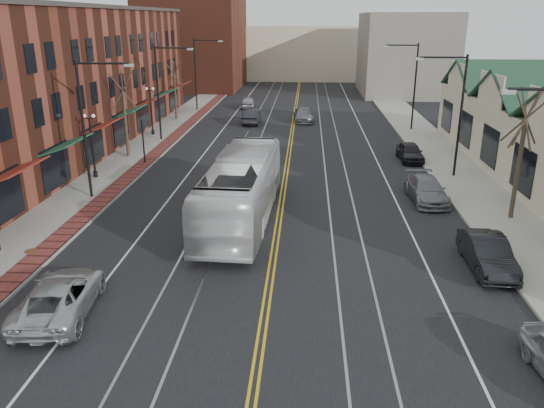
# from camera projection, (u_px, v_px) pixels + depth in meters

# --- Properties ---
(ground) EXTENTS (160.00, 160.00, 0.00)m
(ground) POSITION_uv_depth(u_px,v_px,m) (256.00, 373.00, 16.29)
(ground) COLOR black
(ground) RESTS_ON ground
(sidewalk_left) EXTENTS (4.00, 120.00, 0.15)m
(sidewalk_left) POSITION_uv_depth(u_px,v_px,m) (107.00, 178.00, 35.84)
(sidewalk_left) COLOR gray
(sidewalk_left) RESTS_ON ground
(sidewalk_right) EXTENTS (4.00, 120.00, 0.15)m
(sidewalk_right) POSITION_uv_depth(u_px,v_px,m) (469.00, 185.00, 34.34)
(sidewalk_right) COLOR gray
(sidewalk_right) RESTS_ON ground
(building_left) EXTENTS (10.00, 50.00, 11.00)m
(building_left) POSITION_uv_depth(u_px,v_px,m) (44.00, 84.00, 41.06)
(building_left) COLOR maroon
(building_left) RESTS_ON ground
(backdrop_left) EXTENTS (14.00, 18.00, 14.00)m
(backdrop_left) POSITION_uv_depth(u_px,v_px,m) (195.00, 41.00, 80.84)
(backdrop_left) COLOR maroon
(backdrop_left) RESTS_ON ground
(backdrop_mid) EXTENTS (22.00, 14.00, 9.00)m
(backdrop_mid) POSITION_uv_depth(u_px,v_px,m) (301.00, 52.00, 94.80)
(backdrop_mid) COLOR beige
(backdrop_mid) RESTS_ON ground
(backdrop_right) EXTENTS (12.00, 16.00, 11.00)m
(backdrop_right) POSITION_uv_depth(u_px,v_px,m) (405.00, 54.00, 74.71)
(backdrop_right) COLOR slate
(backdrop_right) RESTS_ON ground
(streetlight_l_1) EXTENTS (3.33, 0.25, 8.00)m
(streetlight_l_1) POSITION_uv_depth(u_px,v_px,m) (90.00, 116.00, 30.37)
(streetlight_l_1) COLOR black
(streetlight_l_1) RESTS_ON sidewalk_left
(streetlight_l_2) EXTENTS (3.33, 0.25, 8.00)m
(streetlight_l_2) POSITION_uv_depth(u_px,v_px,m) (163.00, 83.00, 45.43)
(streetlight_l_2) COLOR black
(streetlight_l_2) RESTS_ON sidewalk_left
(streetlight_l_3) EXTENTS (3.33, 0.25, 8.00)m
(streetlight_l_3) POSITION_uv_depth(u_px,v_px,m) (199.00, 67.00, 60.49)
(streetlight_l_3) COLOR black
(streetlight_l_3) RESTS_ON sidewalk_left
(streetlight_r_1) EXTENTS (3.33, 0.25, 8.00)m
(streetlight_r_1) POSITION_uv_depth(u_px,v_px,m) (455.00, 104.00, 34.64)
(streetlight_r_1) COLOR black
(streetlight_r_1) RESTS_ON sidewalk_right
(streetlight_r_2) EXTENTS (3.33, 0.25, 8.00)m
(streetlight_r_2) POSITION_uv_depth(u_px,v_px,m) (411.00, 78.00, 49.70)
(streetlight_r_2) COLOR black
(streetlight_r_2) RESTS_ON sidewalk_right
(lamppost_l_2) EXTENTS (0.84, 0.28, 4.27)m
(lamppost_l_2) POSITION_uv_depth(u_px,v_px,m) (92.00, 147.00, 35.18)
(lamppost_l_2) COLOR black
(lamppost_l_2) RESTS_ON sidewalk_left
(lamppost_l_3) EXTENTS (0.84, 0.28, 4.27)m
(lamppost_l_3) POSITION_uv_depth(u_px,v_px,m) (151.00, 112.00, 48.36)
(lamppost_l_3) COLOR black
(lamppost_l_3) RESTS_ON sidewalk_left
(tree_left_near) EXTENTS (1.78, 1.37, 6.48)m
(tree_left_near) POSITION_uv_depth(u_px,v_px,m) (125.00, 112.00, 40.37)
(tree_left_near) COLOR #382B21
(tree_left_near) RESTS_ON sidewalk_left
(tree_left_far) EXTENTS (1.66, 1.28, 6.02)m
(tree_left_far) POSITION_uv_depth(u_px,v_px,m) (175.00, 89.00, 55.51)
(tree_left_far) COLOR #382B21
(tree_left_far) RESTS_ON sidewalk_left
(tree_right_mid) EXTENTS (1.90, 1.46, 6.93)m
(tree_right_mid) POSITION_uv_depth(u_px,v_px,m) (521.00, 152.00, 27.44)
(tree_right_mid) COLOR #382B21
(tree_right_mid) RESTS_ON sidewalk_right
(manhole_far) EXTENTS (0.60, 0.60, 0.02)m
(manhole_far) POSITION_uv_depth(u_px,v_px,m) (31.00, 251.00, 24.47)
(manhole_far) COLOR #592D19
(manhole_far) RESTS_ON sidewalk_left
(traffic_signal) EXTENTS (0.18, 0.15, 3.80)m
(traffic_signal) POSITION_uv_depth(u_px,v_px,m) (143.00, 133.00, 38.76)
(traffic_signal) COLOR black
(traffic_signal) RESTS_ON sidewalk_left
(transit_bus) EXTENTS (3.48, 12.78, 3.53)m
(transit_bus) POSITION_uv_depth(u_px,v_px,m) (241.00, 189.00, 28.07)
(transit_bus) COLOR silver
(transit_bus) RESTS_ON ground
(parked_suv) EXTENTS (2.93, 5.36, 1.42)m
(parked_suv) POSITION_uv_depth(u_px,v_px,m) (60.00, 296.00, 19.38)
(parked_suv) COLOR #AAAEB1
(parked_suv) RESTS_ON ground
(parked_car_b) EXTENTS (1.55, 4.42, 1.45)m
(parked_car_b) POSITION_uv_depth(u_px,v_px,m) (487.00, 253.00, 22.85)
(parked_car_b) COLOR black
(parked_car_b) RESTS_ON ground
(parked_car_c) EXTENTS (2.11, 4.82, 1.38)m
(parked_car_c) POSITION_uv_depth(u_px,v_px,m) (426.00, 190.00, 31.45)
(parked_car_c) COLOR slate
(parked_car_c) RESTS_ON ground
(parked_car_d) EXTENTS (1.76, 4.08, 1.37)m
(parked_car_d) POSITION_uv_depth(u_px,v_px,m) (410.00, 152.00, 40.32)
(parked_car_d) COLOR black
(parked_car_d) RESTS_ON ground
(distant_car_left) EXTENTS (1.64, 4.57, 1.50)m
(distant_car_left) POSITION_uv_depth(u_px,v_px,m) (252.00, 116.00, 54.48)
(distant_car_left) COLOR black
(distant_car_left) RESTS_ON ground
(distant_car_right) EXTENTS (2.35, 4.96, 1.40)m
(distant_car_right) POSITION_uv_depth(u_px,v_px,m) (303.00, 115.00, 55.69)
(distant_car_right) COLOR slate
(distant_car_right) RESTS_ON ground
(distant_car_far) EXTENTS (1.93, 4.18, 1.39)m
(distant_car_far) POSITION_uv_depth(u_px,v_px,m) (248.00, 102.00, 64.02)
(distant_car_far) COLOR #A1A2A8
(distant_car_far) RESTS_ON ground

